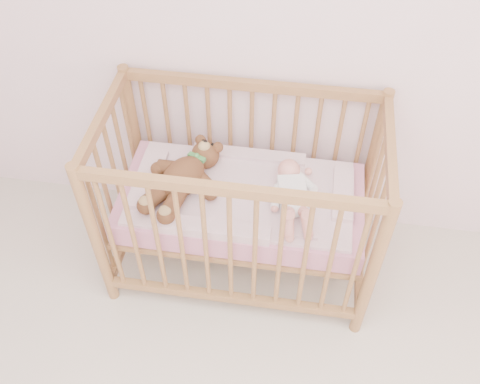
# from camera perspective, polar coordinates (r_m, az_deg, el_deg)

# --- Properties ---
(wall_back) EXTENTS (4.00, 0.02, 2.70)m
(wall_back) POSITION_cam_1_polar(r_m,az_deg,el_deg) (2.48, 5.83, 18.86)
(wall_back) COLOR white
(wall_back) RESTS_ON floor
(crib) EXTENTS (1.36, 0.76, 1.00)m
(crib) POSITION_cam_1_polar(r_m,az_deg,el_deg) (2.71, 0.16, -0.93)
(crib) COLOR #9A6841
(crib) RESTS_ON floor
(mattress) EXTENTS (1.22, 0.62, 0.13)m
(mattress) POSITION_cam_1_polar(r_m,az_deg,el_deg) (2.72, 0.16, -1.14)
(mattress) COLOR pink
(mattress) RESTS_ON crib
(blanket) EXTENTS (1.10, 0.58, 0.06)m
(blanket) POSITION_cam_1_polar(r_m,az_deg,el_deg) (2.67, 0.16, -0.08)
(blanket) COLOR pink
(blanket) RESTS_ON mattress
(baby) EXTENTS (0.35, 0.55, 0.12)m
(baby) POSITION_cam_1_polar(r_m,az_deg,el_deg) (2.59, 5.64, 0.08)
(baby) COLOR white
(baby) RESTS_ON blanket
(teddy_bear) EXTENTS (0.59, 0.69, 0.16)m
(teddy_bear) POSITION_cam_1_polar(r_m,az_deg,el_deg) (2.64, -6.09, 1.54)
(teddy_bear) COLOR brown
(teddy_bear) RESTS_ON blanket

